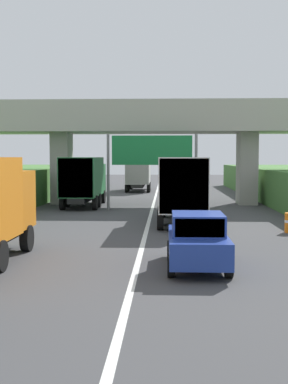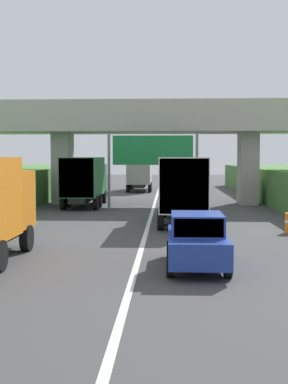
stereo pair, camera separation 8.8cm
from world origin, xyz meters
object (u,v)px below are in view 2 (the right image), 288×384
car_blue (197,241)px  truck_green (85,179)px  overhead_highway_sign (153,155)px  truck_black (140,172)px  truck_silver (182,187)px

car_blue → truck_green: bearing=108.9°
overhead_highway_sign → truck_black: 18.97m
overhead_highway_sign → truck_green: 5.51m
truck_green → truck_black: bearing=80.0°
overhead_highway_sign → truck_green: (-4.78, 2.17, -1.68)m
truck_silver → truck_black: bearing=98.0°
truck_silver → overhead_highway_sign: bearing=104.3°
truck_black → car_blue: size_ratio=1.78×
truck_silver → truck_green: 11.04m
overhead_highway_sign → truck_silver: (1.72, -6.75, -1.68)m
overhead_highway_sign → car_blue: (1.89, -17.30, -2.75)m
truck_silver → car_blue: size_ratio=1.78×
truck_black → truck_silver: bearing=-82.0°
truck_black → car_blue: bearing=-84.1°
truck_silver → truck_green: (-6.50, 8.93, 0.00)m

